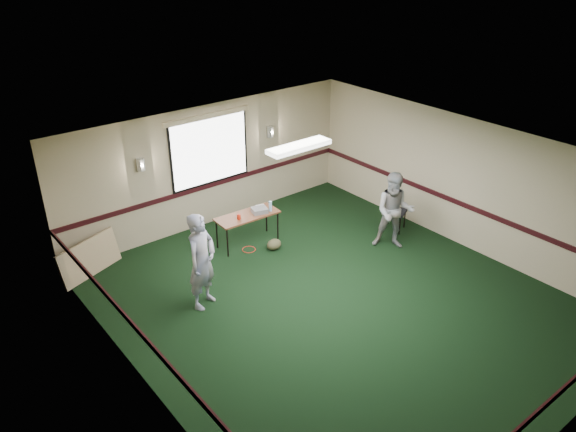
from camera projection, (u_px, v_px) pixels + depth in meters
ground at (334, 302)px, 9.99m from camera, size 8.00×8.00×0.00m
room_shell at (261, 183)px, 10.75m from camera, size 8.00×8.02×8.00m
folding_table at (247, 217)px, 11.58m from camera, size 1.36×0.60×0.67m
projector at (260, 210)px, 11.63m from camera, size 0.37×0.33×0.10m
game_console at (261, 207)px, 11.84m from camera, size 0.22×0.19×0.05m
red_cup at (239, 217)px, 11.36m from camera, size 0.07×0.07×0.11m
water_bottle at (270, 206)px, 11.66m from camera, size 0.07×0.07×0.22m
duffel_bag at (274, 244)px, 11.59m from camera, size 0.39×0.35×0.23m
cable_coil at (249, 249)px, 11.61m from camera, size 0.31×0.31×0.01m
folded_table at (90, 258)px, 10.66m from camera, size 1.34×0.68×0.69m
conference_chair at (391, 207)px, 12.22m from camera, size 0.58×0.59×0.89m
person_left at (202, 261)px, 9.54m from camera, size 0.76×0.65×1.76m
person_right at (394, 211)px, 11.38m from camera, size 1.00×1.01×1.64m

